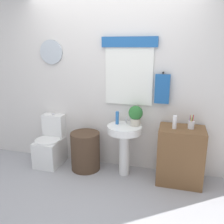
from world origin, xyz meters
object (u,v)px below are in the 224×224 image
at_px(laundry_hamper, 85,151).
at_px(pedestal_sink, 124,139).
at_px(soap_bottle, 117,118).
at_px(toilet, 51,145).
at_px(lotion_bottle, 175,122).
at_px(toothbrush_cup, 191,125).
at_px(potted_plant, 136,115).
at_px(wooden_cabinet, 180,155).

xyz_separation_m(laundry_hamper, pedestal_sink, (0.60, 0.00, 0.26)).
bearing_deg(pedestal_sink, soap_bottle, 157.38).
relative_size(toilet, soap_bottle, 4.28).
xyz_separation_m(pedestal_sink, lotion_bottle, (0.67, -0.04, 0.31)).
bearing_deg(toilet, pedestal_sink, -1.71).
relative_size(toilet, toothbrush_cup, 4.25).
bearing_deg(laundry_hamper, toothbrush_cup, 0.78).
xyz_separation_m(laundry_hamper, potted_plant, (0.74, 0.06, 0.61)).
bearing_deg(pedestal_sink, toothbrush_cup, 1.31).
bearing_deg(potted_plant, toothbrush_cup, -3.10).
bearing_deg(soap_bottle, wooden_cabinet, -3.20).
distance_m(pedestal_sink, soap_bottle, 0.31).
bearing_deg(toothbrush_cup, soap_bottle, 178.28).
bearing_deg(potted_plant, toilet, -178.95).
bearing_deg(wooden_cabinet, toilet, 178.96).
height_order(toilet, wooden_cabinet, toilet).
height_order(toilet, laundry_hamper, toilet).
height_order(lotion_bottle, toothbrush_cup, toothbrush_cup).
height_order(laundry_hamper, pedestal_sink, pedestal_sink).
bearing_deg(laundry_hamper, toilet, 176.57).
bearing_deg(soap_bottle, toothbrush_cup, -1.72).
xyz_separation_m(wooden_cabinet, potted_plant, (-0.63, 0.06, 0.51)).
height_order(wooden_cabinet, soap_bottle, soap_bottle).
xyz_separation_m(toilet, toothbrush_cup, (2.07, -0.02, 0.53)).
relative_size(pedestal_sink, lotion_bottle, 4.18).
relative_size(laundry_hamper, pedestal_sink, 0.78).
relative_size(soap_bottle, lotion_bottle, 1.04).
xyz_separation_m(laundry_hamper, wooden_cabinet, (1.37, 0.00, 0.10)).
bearing_deg(potted_plant, pedestal_sink, -156.80).
relative_size(soap_bottle, toothbrush_cup, 0.99).
bearing_deg(toothbrush_cup, lotion_bottle, -163.92).
distance_m(toilet, lotion_bottle, 1.95).
bearing_deg(wooden_cabinet, laundry_hamper, 180.00).
height_order(toilet, lotion_bottle, lotion_bottle).
relative_size(wooden_cabinet, lotion_bottle, 4.37).
distance_m(soap_bottle, toothbrush_cup, 1.00).
relative_size(wooden_cabinet, soap_bottle, 4.21).
bearing_deg(soap_bottle, laundry_hamper, -174.03).
distance_m(pedestal_sink, toothbrush_cup, 0.92).
xyz_separation_m(pedestal_sink, wooden_cabinet, (0.77, 0.00, -0.16)).
distance_m(lotion_bottle, toothbrush_cup, 0.22).
xyz_separation_m(potted_plant, toothbrush_cup, (0.74, -0.04, -0.07)).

